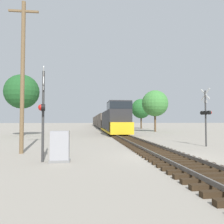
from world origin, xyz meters
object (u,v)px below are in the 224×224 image
at_px(crossing_signal_near, 42,109).
at_px(tree_deep_background, 141,109).
at_px(tree_far_right, 22,92).
at_px(utility_pole, 23,74).
at_px(freight_train, 101,121).
at_px(crossing_signal_far, 206,114).
at_px(tree_mid_background, 155,103).
at_px(relay_cabinet, 60,147).

bearing_deg(crossing_signal_near, tree_deep_background, 148.92).
relative_size(tree_far_right, tree_deep_background, 1.06).
distance_m(tree_far_right, tree_deep_background, 33.19).
height_order(utility_pole, tree_far_right, utility_pole).
distance_m(crossing_signal_near, utility_pole, 4.15).
relative_size(freight_train, utility_pole, 9.16).
height_order(crossing_signal_near, crossing_signal_far, crossing_signal_near).
relative_size(tree_far_right, tree_mid_background, 1.07).
height_order(freight_train, tree_far_right, tree_far_right).
bearing_deg(freight_train, utility_pole, -98.58).
bearing_deg(utility_pole, tree_deep_background, 66.61).
distance_m(relay_cabinet, tree_far_right, 21.14).
bearing_deg(freight_train, tree_far_right, -108.72).
relative_size(freight_train, tree_deep_background, 11.27).
bearing_deg(tree_deep_background, utility_pole, -113.39).
bearing_deg(freight_train, tree_deep_background, -54.65).
relative_size(crossing_signal_near, crossing_signal_far, 1.01).
bearing_deg(relay_cabinet, tree_deep_background, 71.12).
height_order(crossing_signal_near, tree_deep_background, tree_deep_background).
height_order(freight_train, tree_mid_background, tree_mid_background).
distance_m(tree_mid_background, tree_deep_background, 15.72).
xyz_separation_m(relay_cabinet, utility_pole, (-2.65, 3.03, 4.13)).
bearing_deg(relay_cabinet, freight_train, 84.49).
bearing_deg(tree_mid_background, relay_cabinet, -115.93).
xyz_separation_m(freight_train, utility_pole, (-8.15, -54.04, 2.90)).
xyz_separation_m(freight_train, relay_cabinet, (-5.50, -57.07, -1.23)).
bearing_deg(tree_far_right, crossing_signal_far, -38.04).
bearing_deg(tree_far_right, relay_cabinet, -69.03).
xyz_separation_m(freight_train, crossing_signal_far, (4.94, -51.82, 0.56)).
distance_m(crossing_signal_far, tree_deep_background, 38.84).
bearing_deg(tree_deep_background, crossing_signal_near, -109.92).
bearing_deg(crossing_signal_near, relay_cabinet, 72.62).
height_order(freight_train, tree_deep_background, tree_deep_background).
distance_m(relay_cabinet, utility_pole, 5.77).
height_order(crossing_signal_far, tree_deep_background, tree_deep_background).
xyz_separation_m(freight_train, tree_mid_background, (8.15, -29.00, 3.23)).
height_order(utility_pole, tree_deep_background, utility_pole).
relative_size(crossing_signal_near, tree_far_right, 0.56).
bearing_deg(crossing_signal_far, crossing_signal_near, 100.45).
distance_m(utility_pole, tree_deep_background, 44.35).
height_order(tree_far_right, tree_deep_background, tree_far_right).
xyz_separation_m(crossing_signal_near, tree_mid_background, (14.50, 27.97, 2.65)).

